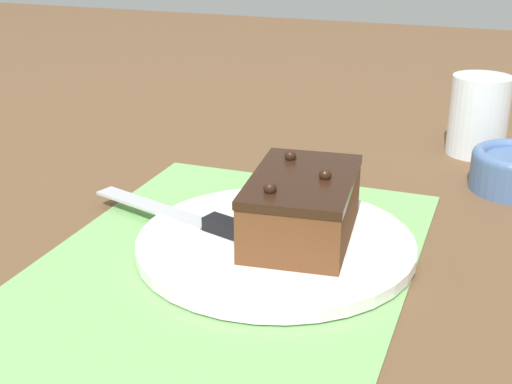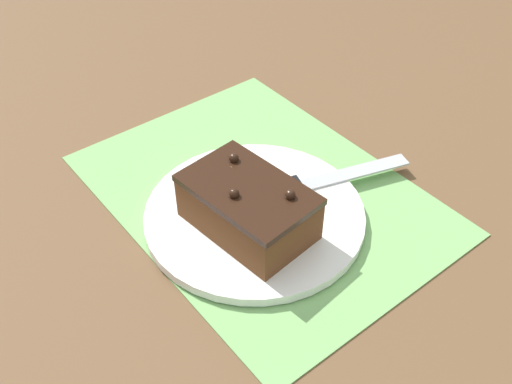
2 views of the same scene
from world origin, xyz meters
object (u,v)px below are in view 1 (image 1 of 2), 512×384
(serving_knife, at_px, (206,222))
(cake_plate, at_px, (276,244))
(drinking_glass, at_px, (479,115))
(chocolate_cake, at_px, (302,206))

(serving_knife, bearing_deg, cake_plate, -73.85)
(cake_plate, xyz_separation_m, serving_knife, (0.00, 0.07, 0.01))
(cake_plate, relative_size, serving_knife, 1.20)
(cake_plate, distance_m, drinking_glass, 0.41)
(cake_plate, bearing_deg, serving_knife, 88.73)
(chocolate_cake, bearing_deg, serving_knife, 97.91)
(drinking_glass, bearing_deg, cake_plate, 157.35)
(cake_plate, xyz_separation_m, chocolate_cake, (0.01, -0.02, 0.04))
(serving_knife, xyz_separation_m, drinking_glass, (0.38, -0.23, 0.03))
(chocolate_cake, height_order, drinking_glass, drinking_glass)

